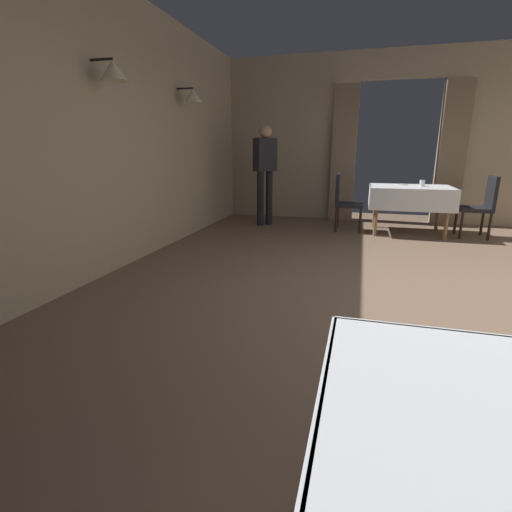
{
  "coord_description": "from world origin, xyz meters",
  "views": [
    {
      "loc": [
        -0.55,
        -3.44,
        1.28
      ],
      "look_at": [
        -1.61,
        0.42,
        0.18
      ],
      "focal_mm": 26.71,
      "sensor_mm": 36.0,
      "label": 1
    }
  ],
  "objects_px": {
    "chair_mid_left": "(345,200)",
    "person_waiter_by_doorway": "(265,167)",
    "dining_table_mid": "(410,193)",
    "chair_mid_right": "(481,204)",
    "glass_mid_a": "(422,183)",
    "plate_mid_b": "(402,184)"
  },
  "relations": [
    {
      "from": "chair_mid_left",
      "to": "person_waiter_by_doorway",
      "type": "height_order",
      "value": "person_waiter_by_doorway"
    },
    {
      "from": "dining_table_mid",
      "to": "chair_mid_right",
      "type": "height_order",
      "value": "chair_mid_right"
    },
    {
      "from": "person_waiter_by_doorway",
      "to": "glass_mid_a",
      "type": "bearing_deg",
      "value": -2.08
    },
    {
      "from": "dining_table_mid",
      "to": "chair_mid_left",
      "type": "bearing_deg",
      "value": -176.34
    },
    {
      "from": "dining_table_mid",
      "to": "chair_mid_right",
      "type": "distance_m",
      "value": 1.02
    },
    {
      "from": "chair_mid_right",
      "to": "dining_table_mid",
      "type": "bearing_deg",
      "value": 176.07
    },
    {
      "from": "chair_mid_left",
      "to": "chair_mid_right",
      "type": "relative_size",
      "value": 1.0
    },
    {
      "from": "chair_mid_left",
      "to": "plate_mid_b",
      "type": "relative_size",
      "value": 4.54
    },
    {
      "from": "chair_mid_left",
      "to": "plate_mid_b",
      "type": "bearing_deg",
      "value": 19.89
    },
    {
      "from": "chair_mid_right",
      "to": "plate_mid_b",
      "type": "distance_m",
      "value": 1.2
    },
    {
      "from": "dining_table_mid",
      "to": "person_waiter_by_doorway",
      "type": "height_order",
      "value": "person_waiter_by_doorway"
    },
    {
      "from": "dining_table_mid",
      "to": "glass_mid_a",
      "type": "height_order",
      "value": "glass_mid_a"
    },
    {
      "from": "dining_table_mid",
      "to": "chair_mid_left",
      "type": "xyz_separation_m",
      "value": [
        -1.01,
        -0.06,
        -0.13
      ]
    },
    {
      "from": "chair_mid_left",
      "to": "glass_mid_a",
      "type": "bearing_deg",
      "value": 2.19
    },
    {
      "from": "dining_table_mid",
      "to": "plate_mid_b",
      "type": "distance_m",
      "value": 0.31
    },
    {
      "from": "plate_mid_b",
      "to": "chair_mid_left",
      "type": "bearing_deg",
      "value": -160.11
    },
    {
      "from": "chair_mid_right",
      "to": "glass_mid_a",
      "type": "height_order",
      "value": "chair_mid_right"
    },
    {
      "from": "chair_mid_right",
      "to": "person_waiter_by_doorway",
      "type": "bearing_deg",
      "value": 177.61
    },
    {
      "from": "glass_mid_a",
      "to": "chair_mid_right",
      "type": "bearing_deg",
      "value": -3.32
    },
    {
      "from": "chair_mid_right",
      "to": "plate_mid_b",
      "type": "bearing_deg",
      "value": 163.82
    },
    {
      "from": "person_waiter_by_doorway",
      "to": "chair_mid_left",
      "type": "bearing_deg",
      "value": -5.65
    },
    {
      "from": "dining_table_mid",
      "to": "person_waiter_by_doorway",
      "type": "xyz_separation_m",
      "value": [
        -2.4,
        0.07,
        0.38
      ]
    }
  ]
}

